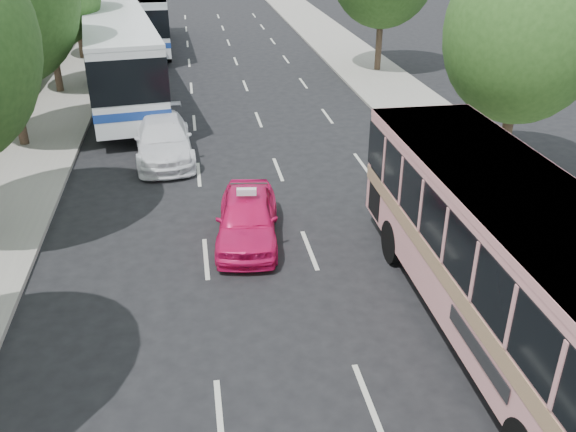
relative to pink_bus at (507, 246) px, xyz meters
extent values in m
plane|color=black|center=(-4.35, 0.30, -2.24)|extent=(120.00, 120.00, 0.00)
cube|color=#9E998E|center=(-12.85, 20.30, -2.17)|extent=(4.00, 90.00, 0.15)
cube|color=#9E998E|center=(4.15, 20.30, -2.18)|extent=(4.00, 90.00, 0.12)
cube|color=#9E998E|center=(-14.65, 20.30, -1.34)|extent=(0.30, 90.00, 1.50)
cylinder|color=#38281E|center=(-13.05, 14.30, -0.34)|extent=(0.36, 0.36, 3.80)
cylinder|color=#38281E|center=(-12.95, 22.30, -0.49)|extent=(0.36, 0.36, 3.50)
cylinder|color=#38281E|center=(-12.85, 30.30, -0.25)|extent=(0.36, 0.36, 3.99)
cylinder|color=#38281E|center=(-13.05, 38.30, -0.38)|extent=(0.36, 0.36, 3.72)
cylinder|color=#38281E|center=(4.35, 8.30, -0.63)|extent=(0.36, 0.36, 3.23)
ellipsoid|color=#274C1B|center=(4.35, 8.30, 2.77)|extent=(5.10, 5.10, 5.87)
sphere|color=#274C1B|center=(4.75, 8.00, 3.79)|extent=(3.32, 3.31, 3.31)
cylinder|color=#38281E|center=(4.65, 24.30, -0.34)|extent=(0.36, 0.36, 3.80)
cube|color=pink|center=(0.00, 0.00, -0.15)|extent=(2.90, 11.28, 3.02)
cube|color=#9E7A59|center=(0.00, 0.00, -0.50)|extent=(2.94, 11.30, 0.39)
cube|color=black|center=(0.00, 0.00, 0.40)|extent=(2.95, 11.31, 1.24)
cube|color=pink|center=(0.00, 0.00, 1.27)|extent=(2.92, 11.30, 0.18)
cylinder|color=black|center=(-1.23, 3.39, -1.66)|extent=(0.35, 1.17, 1.17)
cylinder|color=black|center=(1.28, 3.37, -1.66)|extent=(0.35, 1.17, 1.17)
imported|color=#E4135E|center=(-4.99, 5.18, -1.52)|extent=(2.25, 4.43, 1.44)
imported|color=white|center=(-7.47, 12.21, -1.49)|extent=(2.45, 5.31, 1.50)
cube|color=white|center=(-9.47, 19.66, 0.12)|extent=(4.70, 13.93, 3.47)
cube|color=black|center=(-9.47, 19.66, 0.55)|extent=(4.75, 13.97, 1.71)
cube|color=navy|center=(-9.47, 19.66, -0.76)|extent=(4.74, 13.95, 0.34)
cube|color=white|center=(-9.47, 19.66, 1.78)|extent=(4.72, 13.95, 0.16)
cylinder|color=black|center=(-11.33, 23.78, -1.62)|extent=(0.53, 1.29, 1.25)
cylinder|color=black|center=(-8.75, 24.12, -1.62)|extent=(0.53, 1.29, 1.25)
cylinder|color=black|center=(-10.12, 14.75, -1.62)|extent=(0.53, 1.29, 1.25)
cylinder|color=black|center=(-7.54, 15.09, -1.62)|extent=(0.53, 1.29, 1.25)
cube|color=white|center=(-8.85, 33.16, -0.05)|extent=(3.18, 12.76, 3.22)
cube|color=black|center=(-8.85, 33.16, 0.34)|extent=(3.23, 12.79, 1.58)
cube|color=navy|center=(-8.85, 33.16, -0.87)|extent=(3.22, 12.78, 0.32)
cylinder|color=black|center=(-10.20, 37.12, -1.66)|extent=(0.38, 1.17, 1.16)
cylinder|color=black|center=(-7.81, 37.21, -1.66)|extent=(0.38, 1.17, 1.16)
cylinder|color=black|center=(-9.87, 28.68, -1.66)|extent=(0.38, 1.17, 1.16)
cylinder|color=black|center=(-7.48, 28.78, -1.66)|extent=(0.38, 1.17, 1.16)
cube|color=silver|center=(-4.99, 5.18, -0.71)|extent=(0.57, 0.25, 0.18)
camera|label=1|loc=(-6.36, -10.25, 6.36)|focal=38.00mm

